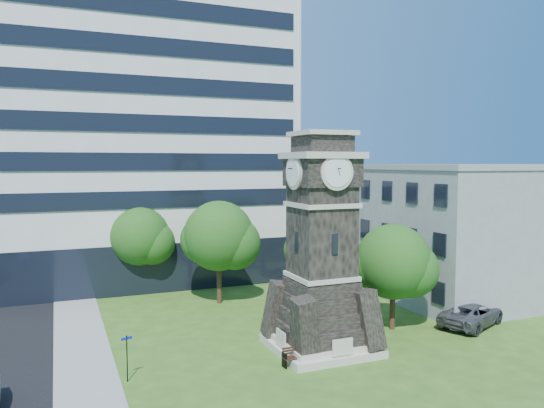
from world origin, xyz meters
name	(u,v)px	position (x,y,z in m)	size (l,w,h in m)	color
ground	(286,369)	(0.00, 0.00, 0.00)	(160.00, 160.00, 0.00)	#335819
sidewalk	(84,361)	(-9.50, 5.00, 0.03)	(3.00, 70.00, 0.06)	gray
clock_tower	(321,257)	(3.00, 2.00, 5.28)	(5.40, 5.40, 12.22)	beige
office_tall	(141,122)	(-3.20, 25.84, 14.22)	(26.20, 15.11, 28.60)	white
office_low	(478,231)	(19.97, 8.00, 5.21)	(15.20, 12.20, 10.40)	#95989A
car_east_lot	(472,314)	(14.00, 2.13, 0.76)	(2.51, 5.44, 1.51)	#4A4A4F
park_bench	(300,355)	(0.90, 0.31, 0.53)	(1.94, 0.52, 1.00)	black
street_sign	(127,353)	(-7.69, 1.51, 1.42)	(0.54, 0.05, 2.27)	black
tree_nw	(140,238)	(-4.46, 18.83, 4.50)	(5.20, 4.73, 7.06)	#332114
tree_nc	(220,238)	(0.62, 13.74, 4.88)	(5.77, 5.24, 7.71)	#332114
tree_ne	(318,250)	(8.27, 12.65, 3.72)	(5.19, 4.72, 6.24)	#332114
tree_east	(394,264)	(8.93, 3.51, 4.15)	(5.21, 4.74, 6.69)	#332114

